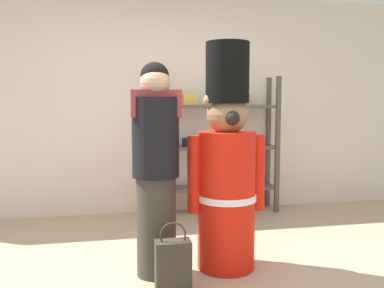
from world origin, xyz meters
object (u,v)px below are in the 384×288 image
Objects in this scene: person_shopper at (156,166)px; teddy_bear_guard at (227,171)px; merchandise_shelf at (216,146)px; shopping_bag at (173,266)px.

teddy_bear_guard is at bearing 2.47° from person_shopper.
merchandise_shelf is 1.91m from person_shopper.
merchandise_shelf is 3.28× the size of shopping_bag.
merchandise_shelf is 2.26m from shopping_bag.
shopping_bag is (0.08, -0.33, -0.65)m from person_shopper.
teddy_bear_guard is at bearing -101.78° from merchandise_shelf.
teddy_bear_guard is (-0.35, -1.66, -0.02)m from merchandise_shelf.
teddy_bear_guard is at bearing 36.15° from shopping_bag.
merchandise_shelf is at bearing 67.63° from shopping_bag.
teddy_bear_guard is 0.84m from shopping_bag.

